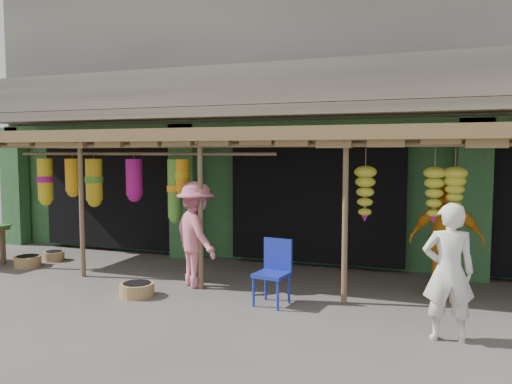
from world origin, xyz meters
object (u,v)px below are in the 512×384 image
(blue_chair, at_px, (274,268))
(person_vendor, at_px, (446,240))
(person_front, at_px, (448,272))
(person_shopper, at_px, (196,234))

(blue_chair, relative_size, person_vendor, 0.52)
(person_front, bearing_deg, person_shopper, -26.76)
(blue_chair, distance_m, person_shopper, 1.73)
(blue_chair, xyz_separation_m, person_front, (2.53, -0.72, 0.31))
(blue_chair, relative_size, person_shopper, 0.54)
(blue_chair, xyz_separation_m, person_shopper, (-1.61, 0.50, 0.37))
(person_vendor, height_order, person_shopper, person_vendor)
(person_front, height_order, person_shopper, person_shopper)
(blue_chair, xyz_separation_m, person_vendor, (2.54, 1.09, 0.41))
(person_vendor, distance_m, person_shopper, 4.19)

